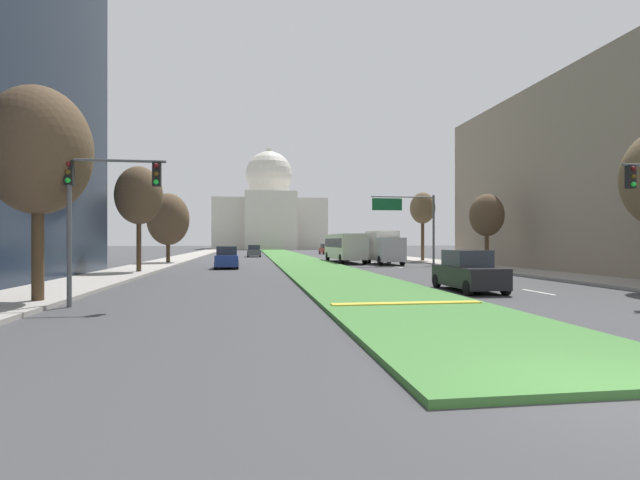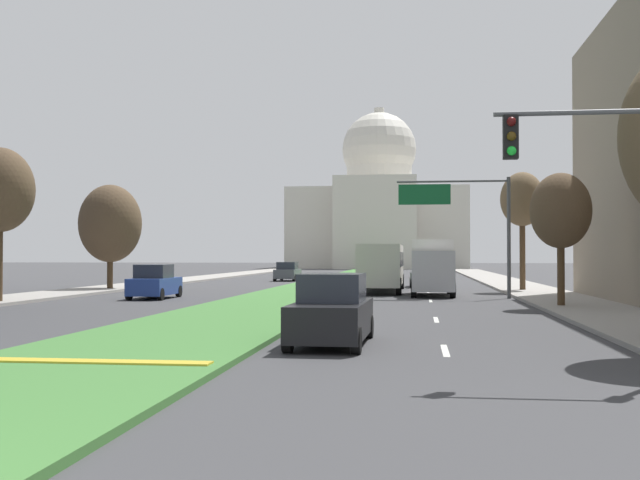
{
  "view_description": "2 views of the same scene",
  "coord_description": "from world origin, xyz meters",
  "px_view_note": "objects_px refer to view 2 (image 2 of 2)",
  "views": [
    {
      "loc": [
        -5.24,
        -6.17,
        2.28
      ],
      "look_at": [
        2.6,
        47.94,
        2.35
      ],
      "focal_mm": 26.98,
      "sensor_mm": 36.0,
      "label": 1
    },
    {
      "loc": [
        6.7,
        -5.5,
        2.34
      ],
      "look_at": [
        -0.13,
        48.43,
        3.38
      ],
      "focal_mm": 43.09,
      "sensor_mm": 36.0,
      "label": 2
    }
  ],
  "objects_px": {
    "sedan_midblock": "(155,283)",
    "sedan_very_far": "(425,269)",
    "capitol_building": "(379,213)",
    "city_bus": "(382,264)",
    "overhead_guide_sign": "(465,211)",
    "street_tree_left_far": "(110,224)",
    "street_tree_right_far": "(522,200)",
    "box_truck_delivery": "(432,266)",
    "street_tree_right_mid": "(561,211)",
    "sedan_lead_stopped": "(332,312)",
    "sedan_far_horizon": "(288,272)",
    "street_tree_left_mid": "(0,190)",
    "sedan_distant": "(423,276)",
    "traffic_light_near_right": "(621,178)"
  },
  "relations": [
    {
      "from": "street_tree_right_far",
      "to": "sedan_lead_stopped",
      "type": "height_order",
      "value": "street_tree_right_far"
    },
    {
      "from": "capitol_building",
      "to": "street_tree_right_mid",
      "type": "bearing_deg",
      "value": -82.81
    },
    {
      "from": "overhead_guide_sign",
      "to": "sedan_far_horizon",
      "type": "bearing_deg",
      "value": 118.71
    },
    {
      "from": "street_tree_left_mid",
      "to": "street_tree_right_mid",
      "type": "xyz_separation_m",
      "value": [
        25.79,
        0.28,
        -1.16
      ]
    },
    {
      "from": "capitol_building",
      "to": "sedan_distant",
      "type": "distance_m",
      "value": 81.39
    },
    {
      "from": "sedan_midblock",
      "to": "city_bus",
      "type": "height_order",
      "value": "city_bus"
    },
    {
      "from": "sedan_midblock",
      "to": "overhead_guide_sign",
      "type": "bearing_deg",
      "value": 8.62
    },
    {
      "from": "capitol_building",
      "to": "traffic_light_near_right",
      "type": "bearing_deg",
      "value": -85.05
    },
    {
      "from": "street_tree_right_far",
      "to": "sedan_distant",
      "type": "height_order",
      "value": "street_tree_right_far"
    },
    {
      "from": "overhead_guide_sign",
      "to": "sedan_midblock",
      "type": "distance_m",
      "value": 17.06
    },
    {
      "from": "street_tree_right_mid",
      "to": "sedan_far_horizon",
      "type": "xyz_separation_m",
      "value": [
        -17.65,
        33.16,
        -3.43
      ]
    },
    {
      "from": "street_tree_right_mid",
      "to": "box_truck_delivery",
      "type": "distance_m",
      "value": 11.68
    },
    {
      "from": "street_tree_right_mid",
      "to": "sedan_distant",
      "type": "bearing_deg",
      "value": 104.85
    },
    {
      "from": "capitol_building",
      "to": "box_truck_delivery",
      "type": "xyz_separation_m",
      "value": [
        7.57,
        -92.11,
        -8.13
      ]
    },
    {
      "from": "city_bus",
      "to": "street_tree_right_far",
      "type": "bearing_deg",
      "value": 3.75
    },
    {
      "from": "street_tree_left_far",
      "to": "sedan_lead_stopped",
      "type": "xyz_separation_m",
      "value": [
        17.74,
        -28.19,
        -3.51
      ]
    },
    {
      "from": "traffic_light_near_right",
      "to": "street_tree_left_far",
      "type": "bearing_deg",
      "value": 125.74
    },
    {
      "from": "traffic_light_near_right",
      "to": "street_tree_left_far",
      "type": "height_order",
      "value": "street_tree_left_far"
    },
    {
      "from": "sedan_midblock",
      "to": "sedan_lead_stopped",
      "type": "bearing_deg",
      "value": -59.15
    },
    {
      "from": "city_bus",
      "to": "sedan_distant",
      "type": "bearing_deg",
      "value": 69.64
    },
    {
      "from": "street_tree_right_mid",
      "to": "sedan_far_horizon",
      "type": "bearing_deg",
      "value": 118.02
    },
    {
      "from": "traffic_light_near_right",
      "to": "street_tree_left_mid",
      "type": "relative_size",
      "value": 0.7
    },
    {
      "from": "street_tree_left_mid",
      "to": "sedan_very_far",
      "type": "xyz_separation_m",
      "value": [
        20.41,
        45.79,
        -4.57
      ]
    },
    {
      "from": "sedan_lead_stopped",
      "to": "sedan_very_far",
      "type": "bearing_deg",
      "value": 87.12
    },
    {
      "from": "sedan_midblock",
      "to": "street_tree_right_far",
      "type": "bearing_deg",
      "value": 25.99
    },
    {
      "from": "overhead_guide_sign",
      "to": "street_tree_left_far",
      "type": "xyz_separation_m",
      "value": [
        -22.52,
        6.19,
        -0.3
      ]
    },
    {
      "from": "sedan_far_horizon",
      "to": "street_tree_left_mid",
      "type": "bearing_deg",
      "value": -103.68
    },
    {
      "from": "sedan_very_far",
      "to": "street_tree_left_far",
      "type": "bearing_deg",
      "value": -123.16
    },
    {
      "from": "sedan_midblock",
      "to": "city_bus",
      "type": "xyz_separation_m",
      "value": [
        11.65,
        9.38,
        0.92
      ]
    },
    {
      "from": "sedan_very_far",
      "to": "traffic_light_near_right",
      "type": "bearing_deg",
      "value": -87.34
    },
    {
      "from": "traffic_light_near_right",
      "to": "sedan_midblock",
      "type": "distance_m",
      "value": 30.22
    },
    {
      "from": "street_tree_left_mid",
      "to": "street_tree_right_far",
      "type": "distance_m",
      "value": 30.31
    },
    {
      "from": "box_truck_delivery",
      "to": "city_bus",
      "type": "xyz_separation_m",
      "value": [
        -3.07,
        4.35,
        0.09
      ]
    },
    {
      "from": "sedan_lead_stopped",
      "to": "sedan_midblock",
      "type": "relative_size",
      "value": 1.07
    },
    {
      "from": "capitol_building",
      "to": "street_tree_right_far",
      "type": "relative_size",
      "value": 4.04
    },
    {
      "from": "street_tree_left_mid",
      "to": "traffic_light_near_right",
      "type": "bearing_deg",
      "value": -39.05
    },
    {
      "from": "traffic_light_near_right",
      "to": "street_tree_left_far",
      "type": "relative_size",
      "value": 0.75
    },
    {
      "from": "capitol_building",
      "to": "traffic_light_near_right",
      "type": "distance_m",
      "value": 122.08
    },
    {
      "from": "street_tree_right_far",
      "to": "sedan_very_far",
      "type": "height_order",
      "value": "street_tree_right_far"
    },
    {
      "from": "street_tree_left_far",
      "to": "sedan_very_far",
      "type": "height_order",
      "value": "street_tree_left_far"
    },
    {
      "from": "sedan_midblock",
      "to": "sedan_far_horizon",
      "type": "xyz_separation_m",
      "value": [
        2.4,
        28.11,
        -0.06
      ]
    },
    {
      "from": "overhead_guide_sign",
      "to": "sedan_distant",
      "type": "bearing_deg",
      "value": 98.57
    },
    {
      "from": "sedan_very_far",
      "to": "city_bus",
      "type": "xyz_separation_m",
      "value": [
        -3.02,
        -31.07,
        0.95
      ]
    },
    {
      "from": "traffic_light_near_right",
      "to": "overhead_guide_sign",
      "type": "relative_size",
      "value": 0.8
    },
    {
      "from": "sedan_midblock",
      "to": "sedan_far_horizon",
      "type": "height_order",
      "value": "sedan_midblock"
    },
    {
      "from": "traffic_light_near_right",
      "to": "sedan_distant",
      "type": "xyz_separation_m",
      "value": [
        -3.36,
        40.9,
        -2.99
      ]
    },
    {
      "from": "capitol_building",
      "to": "city_bus",
      "type": "distance_m",
      "value": 88.24
    },
    {
      "from": "sedan_distant",
      "to": "city_bus",
      "type": "xyz_separation_m",
      "value": [
        -2.67,
        -7.18,
        0.96
      ]
    },
    {
      "from": "sedan_midblock",
      "to": "sedan_very_far",
      "type": "bearing_deg",
      "value": 70.07
    },
    {
      "from": "street_tree_right_far",
      "to": "sedan_midblock",
      "type": "bearing_deg",
      "value": -154.01
    }
  ]
}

